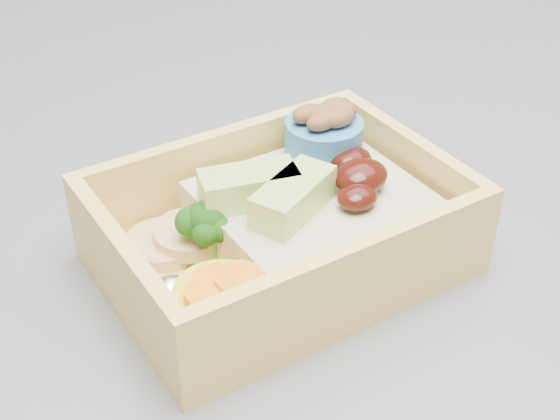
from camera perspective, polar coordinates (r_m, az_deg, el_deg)
bento_box at (r=0.38m, az=0.52°, el=-0.98°), size 0.17×0.12×0.06m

